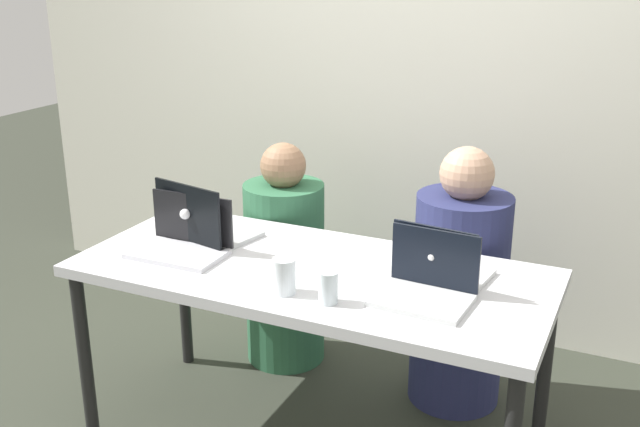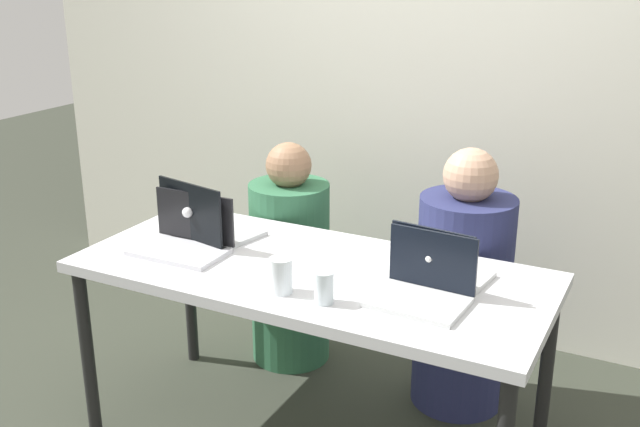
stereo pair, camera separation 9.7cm
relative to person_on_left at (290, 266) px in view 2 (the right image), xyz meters
name	(u,v)px [view 2 (the right image)]	position (x,y,z in m)	size (l,w,h in m)	color
back_wall	(431,90)	(0.40, 0.67, 0.73)	(4.50, 0.10, 2.36)	silver
desk	(310,284)	(0.40, -0.56, 0.22)	(1.68, 0.75, 0.74)	silver
person_on_left	(290,266)	(0.00, 0.00, 0.00)	(0.41, 0.41, 1.03)	#2F6744
person_on_right	(463,294)	(0.80, 0.00, 0.03)	(0.45, 0.45, 1.09)	navy
laptop_front_left	(184,240)	(-0.09, -0.63, 0.33)	(0.35, 0.24, 0.21)	silver
laptop_back_right	(440,269)	(0.85, -0.46, 0.33)	(0.32, 0.26, 0.21)	silver
laptop_front_right	(423,287)	(0.85, -0.63, 0.33)	(0.31, 0.26, 0.21)	silver
laptop_back_left	(207,225)	(-0.10, -0.48, 0.33)	(0.38, 0.32, 0.24)	#B1B5B5
water_glass_right	(324,289)	(0.57, -0.79, 0.33)	(0.06, 0.06, 0.11)	silver
water_glass_center	(281,278)	(0.41, -0.78, 0.33)	(0.08, 0.08, 0.12)	white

